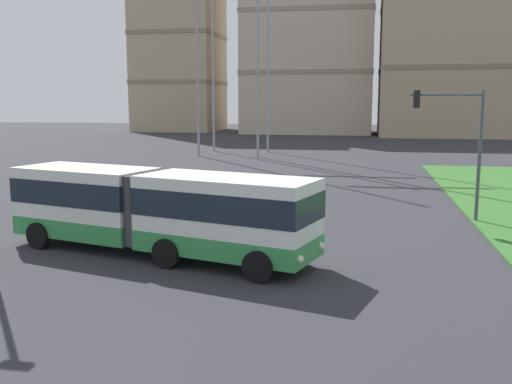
{
  "coord_description": "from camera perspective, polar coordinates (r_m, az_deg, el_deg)",
  "views": [
    {
      "loc": [
        3.34,
        -5.21,
        5.5
      ],
      "look_at": [
        -0.42,
        15.13,
        2.2
      ],
      "focal_mm": 40.34,
      "sensor_mm": 36.0,
      "label": 1
    }
  ],
  "objects": [
    {
      "name": "apartment_tower_west",
      "position": [
        109.79,
        -7.66,
        17.11
      ],
      "size": [
        14.4,
        15.29,
        42.0
      ],
      "color": "tan",
      "rests_on": "ground"
    },
    {
      "name": "traffic_light_far_right",
      "position": [
        27.57,
        19.32,
        5.57
      ],
      "size": [
        3.23,
        0.28,
        5.96
      ],
      "color": "#474C51",
      "rests_on": "ground"
    },
    {
      "name": "car_black_sedan",
      "position": [
        28.32,
        -9.03,
        -0.7
      ],
      "size": [
        4.45,
        2.12,
        1.58
      ],
      "color": "black",
      "rests_on": "ground"
    },
    {
      "name": "articulated_bus",
      "position": [
        20.76,
        -9.78,
        -1.74
      ],
      "size": [
        12.0,
        5.67,
        3.0
      ],
      "color": "silver",
      "rests_on": "ground"
    },
    {
      "name": "apartment_tower_westcentre",
      "position": [
        101.66,
        5.33,
        16.9
      ],
      "size": [
        21.64,
        15.46,
        38.87
      ],
      "color": "#C6B299",
      "rests_on": "ground"
    }
  ]
}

